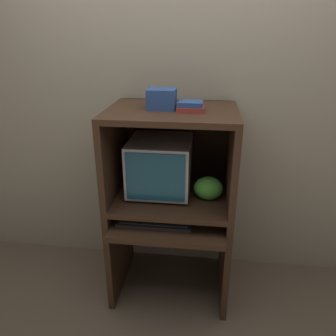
{
  "coord_description": "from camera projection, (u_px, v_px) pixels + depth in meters",
  "views": [
    {
      "loc": [
        0.22,
        -1.65,
        1.78
      ],
      "look_at": [
        -0.02,
        0.31,
        0.96
      ],
      "focal_mm": 35.0,
      "sensor_mm": 36.0,
      "label": 1
    }
  ],
  "objects": [
    {
      "name": "storage_box",
      "position": [
        162.0,
        99.0,
        1.98
      ],
      "size": [
        0.17,
        0.15,
        0.12
      ],
      "color": "navy",
      "rests_on": "hutch_upper"
    },
    {
      "name": "hutch_upper",
      "position": [
        172.0,
        139.0,
        2.09
      ],
      "size": [
        0.8,
        0.62,
        0.58
      ],
      "color": "#382316",
      "rests_on": "desk_monitor_shelf"
    },
    {
      "name": "crt_monitor",
      "position": [
        160.0,
        165.0,
        2.19
      ],
      "size": [
        0.4,
        0.43,
        0.37
      ],
      "color": "#B2B2B7",
      "rests_on": "desk_monitor_shelf"
    },
    {
      "name": "snack_bag",
      "position": [
        208.0,
        188.0,
        2.13
      ],
      "size": [
        0.19,
        0.14,
        0.15
      ],
      "color": "green",
      "rests_on": "desk_monitor_shelf"
    },
    {
      "name": "keyboard",
      "position": [
        154.0,
        222.0,
        2.1
      ],
      "size": [
        0.47,
        0.16,
        0.03
      ],
      "color": "#2D2D30",
      "rests_on": "desk_base"
    },
    {
      "name": "mouse",
      "position": [
        199.0,
        224.0,
        2.06
      ],
      "size": [
        0.06,
        0.04,
        0.03
      ],
      "color": "black",
      "rests_on": "desk_base"
    },
    {
      "name": "desk_base",
      "position": [
        171.0,
        243.0,
        2.31
      ],
      "size": [
        0.8,
        0.69,
        0.64
      ],
      "color": "#382316",
      "rests_on": "ground_plane"
    },
    {
      "name": "book_stack",
      "position": [
        191.0,
        107.0,
        1.92
      ],
      "size": [
        0.16,
        0.13,
        0.06
      ],
      "color": "maroon",
      "rests_on": "hutch_upper"
    },
    {
      "name": "wall_back",
      "position": [
        178.0,
        104.0,
        2.34
      ],
      "size": [
        6.0,
        0.06,
        2.6
      ],
      "color": "gray",
      "rests_on": "ground_plane"
    },
    {
      "name": "desk_monitor_shelf",
      "position": [
        172.0,
        198.0,
        2.23
      ],
      "size": [
        0.8,
        0.62,
        0.12
      ],
      "color": "#382316",
      "rests_on": "desk_base"
    },
    {
      "name": "ground_plane",
      "position": [
        166.0,
        315.0,
        2.23
      ],
      "size": [
        12.0,
        12.0,
        0.0
      ],
      "primitive_type": "plane",
      "color": "brown"
    }
  ]
}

